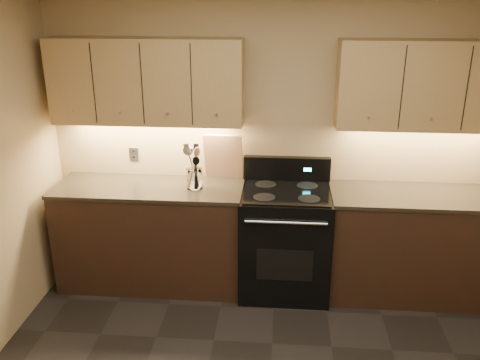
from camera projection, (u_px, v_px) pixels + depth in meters
wall_back at (279, 138)px, 4.42m from camera, size 4.00×0.04×2.60m
counter_left at (152, 235)px, 4.52m from camera, size 1.62×0.62×0.93m
counter_right at (414, 245)px, 4.33m from camera, size 1.46×0.62×0.93m
stove at (285, 239)px, 4.40m from camera, size 0.76×0.68×1.14m
upper_cab_left at (147, 81)px, 4.19m from camera, size 1.60×0.30×0.70m
upper_cab_right at (429, 85)px, 4.01m from camera, size 1.44×0.30×0.70m
outlet_plate at (134, 154)px, 4.58m from camera, size 0.08×0.01×0.12m
utensil_crock at (194, 179)px, 4.28m from camera, size 0.16×0.16×0.17m
cutting_board at (223, 156)px, 4.46m from camera, size 0.34×0.14×0.42m
wooden_spoon at (190, 168)px, 4.24m from camera, size 0.14×0.10×0.34m
black_spoon at (195, 169)px, 4.27m from camera, size 0.09×0.17×0.31m
black_turner at (194, 166)px, 4.23m from camera, size 0.11×0.17×0.39m
steel_spatula at (197, 164)px, 4.25m from camera, size 0.20×0.11×0.40m
steel_skimmer at (198, 168)px, 4.24m from camera, size 0.20×0.17×0.36m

